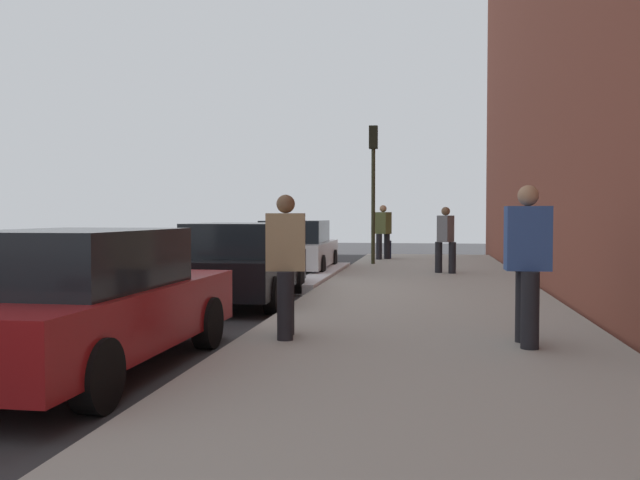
{
  "coord_description": "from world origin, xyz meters",
  "views": [
    {
      "loc": [
        -12.63,
        -3.31,
        1.66
      ],
      "look_at": [
        -2.2,
        -1.66,
        1.28
      ],
      "focal_mm": 38.39,
      "sensor_mm": 36.0,
      "label": 1
    }
  ],
  "objects_px": {
    "traffic_light_pole": "(373,171)",
    "rolling_suitcase": "(388,249)",
    "pedestrian_tan_coat": "(286,261)",
    "parked_car_white": "(297,248)",
    "parked_car_black": "(242,263)",
    "pedestrian_grey_coat": "(446,238)",
    "parked_car_red": "(84,301)",
    "pedestrian_olive_coat": "(383,230)",
    "pedestrian_blue_coat": "(527,260)"
  },
  "relations": [
    {
      "from": "traffic_light_pole",
      "to": "rolling_suitcase",
      "type": "distance_m",
      "value": 3.76
    },
    {
      "from": "pedestrian_tan_coat",
      "to": "parked_car_white",
      "type": "bearing_deg",
      "value": 10.23
    },
    {
      "from": "parked_car_black",
      "to": "pedestrian_grey_coat",
      "type": "distance_m",
      "value": 6.85
    },
    {
      "from": "parked_car_red",
      "to": "pedestrian_grey_coat",
      "type": "relative_size",
      "value": 2.66
    },
    {
      "from": "pedestrian_olive_coat",
      "to": "traffic_light_pole",
      "type": "bearing_deg",
      "value": 176.07
    },
    {
      "from": "traffic_light_pole",
      "to": "parked_car_white",
      "type": "bearing_deg",
      "value": 143.48
    },
    {
      "from": "parked_car_red",
      "to": "pedestrian_grey_coat",
      "type": "xyz_separation_m",
      "value": [
        11.41,
        -4.01,
        0.31
      ]
    },
    {
      "from": "traffic_light_pole",
      "to": "pedestrian_tan_coat",
      "type": "bearing_deg",
      "value": 179.76
    },
    {
      "from": "parked_car_white",
      "to": "rolling_suitcase",
      "type": "xyz_separation_m",
      "value": [
        5.31,
        -2.22,
        -0.29
      ]
    },
    {
      "from": "rolling_suitcase",
      "to": "pedestrian_blue_coat",
      "type": "bearing_deg",
      "value": -170.91
    },
    {
      "from": "traffic_light_pole",
      "to": "rolling_suitcase",
      "type": "relative_size",
      "value": 4.34
    },
    {
      "from": "parked_car_white",
      "to": "pedestrian_grey_coat",
      "type": "relative_size",
      "value": 2.55
    },
    {
      "from": "parked_car_red",
      "to": "pedestrian_olive_coat",
      "type": "distance_m",
      "value": 16.9
    },
    {
      "from": "pedestrian_tan_coat",
      "to": "pedestrian_blue_coat",
      "type": "xyz_separation_m",
      "value": [
        -0.08,
        -2.87,
        0.05
      ]
    },
    {
      "from": "pedestrian_tan_coat",
      "to": "pedestrian_olive_coat",
      "type": "bearing_deg",
      "value": -0.8
    },
    {
      "from": "pedestrian_olive_coat",
      "to": "pedestrian_grey_coat",
      "type": "distance_m",
      "value": 5.71
    },
    {
      "from": "pedestrian_olive_coat",
      "to": "rolling_suitcase",
      "type": "relative_size",
      "value": 1.89
    },
    {
      "from": "parked_car_white",
      "to": "pedestrian_olive_coat",
      "type": "relative_size",
      "value": 2.37
    },
    {
      "from": "rolling_suitcase",
      "to": "parked_car_white",
      "type": "bearing_deg",
      "value": 157.33
    },
    {
      "from": "pedestrian_olive_coat",
      "to": "traffic_light_pole",
      "type": "distance_m",
      "value": 2.98
    },
    {
      "from": "pedestrian_blue_coat",
      "to": "pedestrian_grey_coat",
      "type": "relative_size",
      "value": 1.08
    },
    {
      "from": "parked_car_black",
      "to": "pedestrian_olive_coat",
      "type": "relative_size",
      "value": 2.5
    },
    {
      "from": "pedestrian_tan_coat",
      "to": "traffic_light_pole",
      "type": "bearing_deg",
      "value": -0.24
    },
    {
      "from": "parked_car_black",
      "to": "pedestrian_tan_coat",
      "type": "height_order",
      "value": "pedestrian_tan_coat"
    },
    {
      "from": "parked_car_red",
      "to": "pedestrian_tan_coat",
      "type": "height_order",
      "value": "pedestrian_tan_coat"
    },
    {
      "from": "parked_car_white",
      "to": "pedestrian_blue_coat",
      "type": "distance_m",
      "value": 11.42
    },
    {
      "from": "parked_car_red",
      "to": "parked_car_black",
      "type": "bearing_deg",
      "value": -0.85
    },
    {
      "from": "parked_car_red",
      "to": "parked_car_black",
      "type": "distance_m",
      "value": 5.81
    },
    {
      "from": "pedestrian_olive_coat",
      "to": "pedestrian_grey_coat",
      "type": "height_order",
      "value": "pedestrian_olive_coat"
    },
    {
      "from": "pedestrian_blue_coat",
      "to": "pedestrian_tan_coat",
      "type": "bearing_deg",
      "value": 88.42
    },
    {
      "from": "parked_car_red",
      "to": "traffic_light_pole",
      "type": "relative_size",
      "value": 1.08
    },
    {
      "from": "parked_car_white",
      "to": "traffic_light_pole",
      "type": "bearing_deg",
      "value": -36.52
    },
    {
      "from": "pedestrian_tan_coat",
      "to": "rolling_suitcase",
      "type": "xyz_separation_m",
      "value": [
        15.62,
        -0.36,
        -0.63
      ]
    },
    {
      "from": "parked_car_white",
      "to": "pedestrian_blue_coat",
      "type": "relative_size",
      "value": 2.37
    },
    {
      "from": "parked_car_black",
      "to": "traffic_light_pole",
      "type": "relative_size",
      "value": 1.09
    },
    {
      "from": "parked_car_red",
      "to": "rolling_suitcase",
      "type": "relative_size",
      "value": 4.67
    },
    {
      "from": "parked_car_red",
      "to": "pedestrian_blue_coat",
      "type": "distance_m",
      "value": 4.94
    },
    {
      "from": "parked_car_white",
      "to": "pedestrian_tan_coat",
      "type": "relative_size",
      "value": 2.49
    },
    {
      "from": "pedestrian_tan_coat",
      "to": "rolling_suitcase",
      "type": "relative_size",
      "value": 1.8
    },
    {
      "from": "pedestrian_olive_coat",
      "to": "rolling_suitcase",
      "type": "distance_m",
      "value": 0.82
    },
    {
      "from": "parked_car_white",
      "to": "pedestrian_blue_coat",
      "type": "xyz_separation_m",
      "value": [
        -10.39,
        -4.73,
        0.38
      ]
    },
    {
      "from": "parked_car_red",
      "to": "pedestrian_olive_coat",
      "type": "relative_size",
      "value": 2.47
    },
    {
      "from": "parked_car_white",
      "to": "rolling_suitcase",
      "type": "distance_m",
      "value": 5.77
    },
    {
      "from": "pedestrian_grey_coat",
      "to": "parked_car_red",
      "type": "bearing_deg",
      "value": 160.65
    },
    {
      "from": "parked_car_black",
      "to": "parked_car_white",
      "type": "distance_m",
      "value": 6.09
    },
    {
      "from": "parked_car_red",
      "to": "pedestrian_blue_coat",
      "type": "relative_size",
      "value": 2.47
    },
    {
      "from": "pedestrian_tan_coat",
      "to": "pedestrian_blue_coat",
      "type": "distance_m",
      "value": 2.87
    },
    {
      "from": "pedestrian_tan_coat",
      "to": "parked_car_red",
      "type": "bearing_deg",
      "value": 131.02
    },
    {
      "from": "rolling_suitcase",
      "to": "pedestrian_grey_coat",
      "type": "bearing_deg",
      "value": -162.51
    },
    {
      "from": "parked_car_black",
      "to": "pedestrian_grey_coat",
      "type": "height_order",
      "value": "pedestrian_grey_coat"
    }
  ]
}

